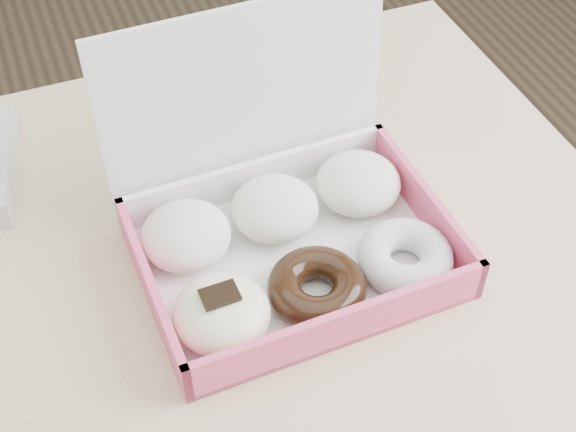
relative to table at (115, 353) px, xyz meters
name	(u,v)px	position (x,y,z in m)	size (l,w,h in m)	color
table	(115,353)	(0.00, 0.00, 0.00)	(1.20, 0.80, 0.75)	tan
donut_box	(285,229)	(0.20, 0.01, 0.12)	(0.33, 0.28, 0.24)	white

